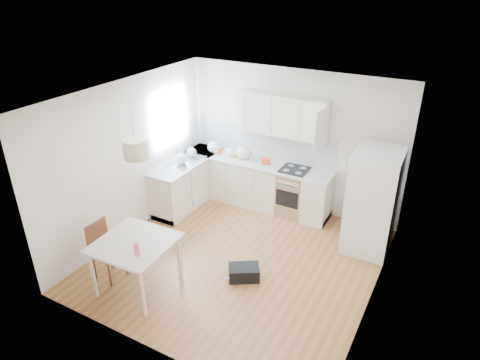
# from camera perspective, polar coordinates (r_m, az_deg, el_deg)

# --- Properties ---
(floor) EXTENTS (4.20, 4.20, 0.00)m
(floor) POSITION_cam_1_polar(r_m,az_deg,el_deg) (7.07, -0.27, -10.56)
(floor) COLOR brown
(floor) RESTS_ON ground
(ceiling) EXTENTS (4.20, 4.20, 0.00)m
(ceiling) POSITION_cam_1_polar(r_m,az_deg,el_deg) (5.86, -0.33, 11.05)
(ceiling) COLOR white
(ceiling) RESTS_ON wall_back
(wall_back) EXTENTS (4.20, 0.00, 4.20)m
(wall_back) POSITION_cam_1_polar(r_m,az_deg,el_deg) (8.09, 6.95, 5.19)
(wall_back) COLOR silver
(wall_back) RESTS_ON floor
(wall_left) EXTENTS (0.00, 4.20, 4.20)m
(wall_left) POSITION_cam_1_polar(r_m,az_deg,el_deg) (7.50, -14.49, 2.76)
(wall_left) COLOR silver
(wall_left) RESTS_ON floor
(wall_right) EXTENTS (0.00, 4.20, 4.20)m
(wall_right) POSITION_cam_1_polar(r_m,az_deg,el_deg) (5.76, 18.37, -5.32)
(wall_right) COLOR silver
(wall_right) RESTS_ON floor
(window_glassblock) EXTENTS (0.02, 1.00, 1.00)m
(window_glassblock) POSITION_cam_1_polar(r_m,az_deg,el_deg) (8.17, -9.34, 8.21)
(window_glassblock) COLOR #BFE0F9
(window_glassblock) RESTS_ON wall_left
(cabinets_back) EXTENTS (3.00, 0.60, 0.88)m
(cabinets_back) POSITION_cam_1_polar(r_m,az_deg,el_deg) (8.43, 2.08, -0.49)
(cabinets_back) COLOR white
(cabinets_back) RESTS_ON floor
(cabinets_left) EXTENTS (0.60, 1.80, 0.88)m
(cabinets_left) POSITION_cam_1_polar(r_m,az_deg,el_deg) (8.54, -6.97, -0.34)
(cabinets_left) COLOR white
(cabinets_left) RESTS_ON floor
(counter_back) EXTENTS (3.02, 0.64, 0.04)m
(counter_back) POSITION_cam_1_polar(r_m,az_deg,el_deg) (8.24, 2.13, 2.37)
(counter_back) COLOR silver
(counter_back) RESTS_ON cabinets_back
(counter_left) EXTENTS (0.64, 1.82, 0.04)m
(counter_left) POSITION_cam_1_polar(r_m,az_deg,el_deg) (8.34, -7.14, 2.49)
(counter_left) COLOR silver
(counter_left) RESTS_ON cabinets_left
(backsplash_back) EXTENTS (3.00, 0.01, 0.58)m
(backsplash_back) POSITION_cam_1_polar(r_m,az_deg,el_deg) (8.36, 3.08, 5.02)
(backsplash_back) COLOR white
(backsplash_back) RESTS_ON wall_back
(backsplash_left) EXTENTS (0.01, 1.80, 0.58)m
(backsplash_left) POSITION_cam_1_polar(r_m,az_deg,el_deg) (8.39, -8.90, 4.81)
(backsplash_left) COLOR white
(backsplash_left) RESTS_ON wall_left
(upper_cabinets) EXTENTS (1.70, 0.32, 0.75)m
(upper_cabinets) POSITION_cam_1_polar(r_m,az_deg,el_deg) (7.83, 5.69, 8.60)
(upper_cabinets) COLOR white
(upper_cabinets) RESTS_ON wall_back
(range_oven) EXTENTS (0.50, 0.61, 0.88)m
(range_oven) POSITION_cam_1_polar(r_m,az_deg,el_deg) (8.15, 7.10, -1.71)
(range_oven) COLOR silver
(range_oven) RESTS_ON floor
(sink) EXTENTS (0.50, 0.80, 0.16)m
(sink) POSITION_cam_1_polar(r_m,az_deg,el_deg) (8.30, -7.34, 2.46)
(sink) COLOR silver
(sink) RESTS_ON counter_left
(refrigerator) EXTENTS (0.86, 0.89, 1.74)m
(refrigerator) POSITION_cam_1_polar(r_m,az_deg,el_deg) (7.24, 17.38, -2.77)
(refrigerator) COLOR white
(refrigerator) RESTS_ON floor
(dining_table) EXTENTS (1.07, 1.07, 0.81)m
(dining_table) POSITION_cam_1_polar(r_m,az_deg,el_deg) (6.28, -13.82, -8.73)
(dining_table) COLOR #BCB3A1
(dining_table) RESTS_ON floor
(dining_chair) EXTENTS (0.41, 0.41, 0.91)m
(dining_chair) POSITION_cam_1_polar(r_m,az_deg,el_deg) (6.76, -17.18, -9.13)
(dining_chair) COLOR #462615
(dining_chair) RESTS_ON floor
(drink_bottle) EXTENTS (0.09, 0.09, 0.24)m
(drink_bottle) POSITION_cam_1_polar(r_m,az_deg,el_deg) (5.89, -13.63, -8.78)
(drink_bottle) COLOR #F4437B
(drink_bottle) RESTS_ON dining_table
(gym_bag) EXTENTS (0.55, 0.49, 0.21)m
(gym_bag) POSITION_cam_1_polar(r_m,az_deg,el_deg) (6.64, 0.54, -12.22)
(gym_bag) COLOR black
(gym_bag) RESTS_ON floor
(pendant_lamp) EXTENTS (0.42, 0.42, 0.25)m
(pendant_lamp) POSITION_cam_1_polar(r_m,az_deg,el_deg) (5.63, -13.73, 4.04)
(pendant_lamp) COLOR beige
(pendant_lamp) RESTS_ON ceiling
(grocery_bag_a) EXTENTS (0.27, 0.23, 0.24)m
(grocery_bag_a) POSITION_cam_1_polar(r_m,az_deg,el_deg) (8.60, -3.49, 4.42)
(grocery_bag_a) COLOR white
(grocery_bag_a) RESTS_ON counter_back
(grocery_bag_b) EXTENTS (0.21, 0.18, 0.19)m
(grocery_bag_b) POSITION_cam_1_polar(r_m,az_deg,el_deg) (8.39, -1.23, 3.69)
(grocery_bag_b) COLOR white
(grocery_bag_b) RESTS_ON counter_back
(grocery_bag_c) EXTENTS (0.30, 0.26, 0.27)m
(grocery_bag_c) POSITION_cam_1_polar(r_m,az_deg,el_deg) (8.28, 0.48, 3.70)
(grocery_bag_c) COLOR white
(grocery_bag_c) RESTS_ON counter_back
(grocery_bag_d) EXTENTS (0.20, 0.17, 0.18)m
(grocery_bag_d) POSITION_cam_1_polar(r_m,az_deg,el_deg) (8.47, -6.49, 3.72)
(grocery_bag_d) COLOR white
(grocery_bag_d) RESTS_ON counter_back
(grocery_bag_e) EXTENTS (0.24, 0.20, 0.21)m
(grocery_bag_e) POSITION_cam_1_polar(r_m,az_deg,el_deg) (8.15, -7.83, 2.82)
(grocery_bag_e) COLOR white
(grocery_bag_e) RESTS_ON counter_left
(snack_orange) EXTENTS (0.19, 0.16, 0.11)m
(snack_orange) POSITION_cam_1_polar(r_m,az_deg,el_deg) (8.10, 3.51, 2.49)
(snack_orange) COLOR red
(snack_orange) RESTS_ON counter_back
(snack_yellow) EXTENTS (0.16, 0.11, 0.11)m
(snack_yellow) POSITION_cam_1_polar(r_m,az_deg,el_deg) (8.39, -0.49, 3.39)
(snack_yellow) COLOR yellow
(snack_yellow) RESTS_ON counter_back
(snack_red) EXTENTS (0.18, 0.16, 0.10)m
(snack_red) POSITION_cam_1_polar(r_m,az_deg,el_deg) (8.59, -2.92, 3.93)
(snack_red) COLOR #DE481B
(snack_red) RESTS_ON counter_back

